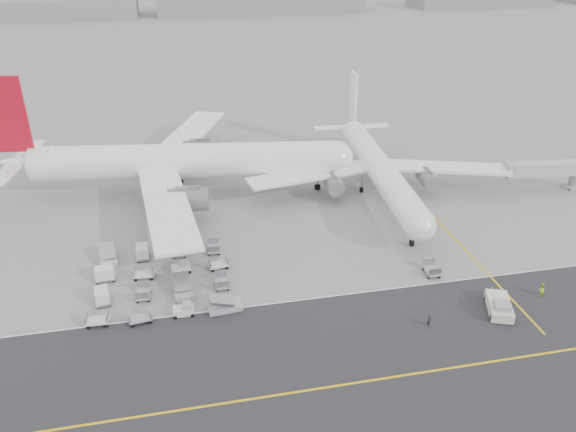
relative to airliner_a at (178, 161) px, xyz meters
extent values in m
plane|color=gray|center=(11.49, -34.25, -6.30)|extent=(700.00, 700.00, 0.00)
cube|color=#2C2C2F|center=(16.49, -52.25, -6.29)|extent=(220.00, 32.00, 0.02)
cube|color=gold|center=(16.49, -52.25, -6.27)|extent=(220.00, 0.30, 0.01)
cube|color=silver|center=(16.49, -36.45, -6.27)|extent=(220.00, 0.25, 0.01)
cube|color=gold|center=(41.49, -29.25, -6.28)|extent=(0.30, 40.00, 0.01)
cylinder|color=white|center=(1.54, -0.23, 0.03)|extent=(54.15, 14.00, 6.17)
sphere|color=white|center=(28.16, -4.18, 0.03)|extent=(6.05, 6.05, 6.05)
cone|color=white|center=(-26.38, 3.92, 0.49)|extent=(11.20, 7.03, 5.55)
cube|color=#AD0B1C|center=(-27.03, 4.01, 9.02)|extent=(5.92, 1.36, 13.13)
cube|color=white|center=(-28.15, -1.30, 0.65)|extent=(4.37, 10.17, 0.25)
cube|color=white|center=(-26.56, 9.42, 0.65)|extent=(4.37, 10.17, 0.25)
cube|color=white|center=(-2.15, -16.11, -0.74)|extent=(9.39, 30.03, 0.45)
cube|color=white|center=(2.62, 16.03, -0.74)|extent=(17.34, 29.81, 0.45)
cylinder|color=slate|center=(1.20, -11.46, -2.29)|extent=(7.05, 4.75, 3.83)
cylinder|color=slate|center=(4.47, 10.62, -2.29)|extent=(7.05, 4.75, 3.83)
cylinder|color=black|center=(24.91, -3.70, -5.71)|extent=(1.23, 0.67, 1.16)
cylinder|color=black|center=(-0.95, -3.60, -5.71)|extent=(1.23, 0.67, 1.16)
cylinder|color=black|center=(0.13, 3.72, -5.71)|extent=(1.23, 0.67, 1.16)
cylinder|color=gray|center=(24.91, -3.70, -4.09)|extent=(0.36, 0.36, 3.24)
cylinder|color=white|center=(35.29, -8.11, -1.41)|extent=(7.77, 41.83, 4.77)
sphere|color=white|center=(33.78, -28.85, -1.41)|extent=(4.67, 4.67, 4.67)
cone|color=white|center=(36.86, 13.64, -1.05)|extent=(4.87, 8.41, 4.29)
cube|color=white|center=(36.90, 14.15, 5.54)|extent=(0.83, 4.59, 10.15)
cube|color=white|center=(32.75, 14.71, -0.93)|extent=(7.75, 2.83, 0.25)
cube|color=white|center=(41.09, 14.10, -0.93)|extent=(7.75, 2.83, 0.25)
cube|color=white|center=(22.84, -6.19, -2.00)|extent=(23.36, 8.90, 0.45)
cube|color=white|center=(47.88, -8.01, -2.00)|extent=(23.27, 11.93, 0.45)
cylinder|color=slate|center=(26.61, -8.50, -3.20)|extent=(3.32, 5.27, 2.96)
cylinder|color=slate|center=(43.81, -9.75, -3.20)|extent=(3.32, 5.27, 2.96)
cylinder|color=black|center=(33.96, -26.32, -5.78)|extent=(0.57, 1.07, 1.03)
cylinder|color=black|center=(32.54, -6.39, -5.78)|extent=(0.57, 1.07, 1.03)
cylinder|color=black|center=(38.25, -6.80, -5.78)|extent=(0.57, 1.07, 1.03)
cylinder|color=gray|center=(33.96, -26.32, -4.53)|extent=(0.36, 0.36, 2.50)
cube|color=beige|center=(38.40, -43.87, -5.53)|extent=(4.48, 6.20, 1.27)
cube|color=#9E9DA3|center=(37.96, -45.06, -4.58)|extent=(2.49, 2.39, 0.81)
cylinder|color=gray|center=(39.58, -40.64, -5.84)|extent=(0.95, 2.26, 0.14)
cylinder|color=black|center=(36.54, -45.50, -5.89)|extent=(0.62, 0.89, 0.81)
cylinder|color=black|center=(38.75, -46.31, -5.89)|extent=(0.62, 0.89, 0.81)
cylinder|color=black|center=(38.04, -41.42, -5.89)|extent=(0.62, 0.89, 0.81)
cylinder|color=black|center=(40.25, -42.23, -5.89)|extent=(0.62, 0.89, 0.81)
cylinder|color=gray|center=(71.44, -12.63, -4.48)|extent=(1.45, 1.45, 3.62)
cube|color=#9E9DA3|center=(71.44, -12.63, -5.98)|extent=(2.60, 2.60, 0.63)
cube|color=#A6A6AB|center=(65.14, -11.93, -2.13)|extent=(13.78, 4.03, 2.35)
cube|color=#9E9DA3|center=(58.66, -11.20, -2.13)|extent=(1.40, 3.00, 2.72)
cylinder|color=black|center=(72.54, -11.75, -6.02)|extent=(0.33, 0.57, 0.54)
imported|color=black|center=(28.39, -44.85, -5.51)|extent=(0.66, 0.54, 1.57)
imported|color=#C2F61D|center=(45.63, -41.93, -5.35)|extent=(1.03, 0.86, 1.89)
camera|label=1|loc=(0.31, -94.92, 37.80)|focal=35.00mm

